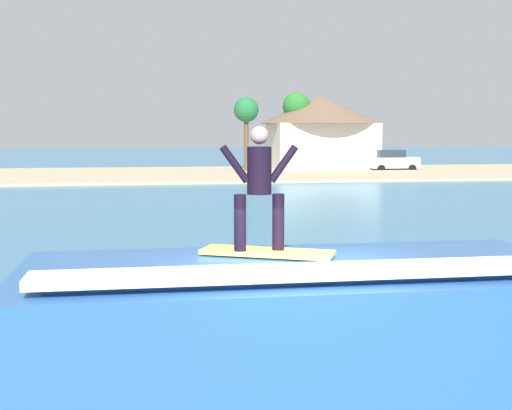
# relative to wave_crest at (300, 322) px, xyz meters

# --- Properties ---
(wave_crest) EXTENTS (7.64, 3.37, 1.88)m
(wave_crest) POSITION_rel_wave_crest_xyz_m (0.00, 0.00, 0.00)
(wave_crest) COLOR #2C5A97
(wave_crest) RESTS_ON ground_plane
(surfboard) EXTENTS (1.81, 1.21, 0.06)m
(surfboard) POSITION_rel_wave_crest_xyz_m (-0.49, -0.17, 1.02)
(surfboard) COLOR #EAD159
(surfboard) RESTS_ON wave_crest
(surfer) EXTENTS (1.04, 0.32, 1.63)m
(surfer) POSITION_rel_wave_crest_xyz_m (-0.60, -0.18, 1.96)
(surfer) COLOR black
(surfer) RESTS_ON surfboard
(shoreline_bank) EXTENTS (120.00, 18.17, 0.19)m
(shoreline_bank) POSITION_rel_wave_crest_xyz_m (-0.23, 44.40, -0.79)
(shoreline_bank) COLOR tan
(shoreline_bank) RESTS_ON ground_plane
(car_far_shore) EXTENTS (4.17, 2.22, 1.86)m
(car_far_shore) POSITION_rel_wave_crest_xyz_m (18.46, 46.52, 0.06)
(car_far_shore) COLOR silver
(car_far_shore) RESTS_ON ground_plane
(house_gabled_white) EXTENTS (10.85, 10.85, 6.53)m
(house_gabled_white) POSITION_rel_wave_crest_xyz_m (13.14, 50.40, 2.80)
(house_gabled_white) COLOR silver
(house_gabled_white) RESTS_ON ground_plane
(tree_tall_bare) EXTENTS (2.06, 2.06, 6.22)m
(tree_tall_bare) POSITION_rel_wave_crest_xyz_m (6.00, 46.95, 4.09)
(tree_tall_bare) COLOR brown
(tree_tall_bare) RESTS_ON ground_plane
(tree_short_bushy) EXTENTS (2.40, 2.40, 6.82)m
(tree_short_bushy) POSITION_rel_wave_crest_xyz_m (10.85, 49.88, 4.59)
(tree_short_bushy) COLOR brown
(tree_short_bushy) RESTS_ON ground_plane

